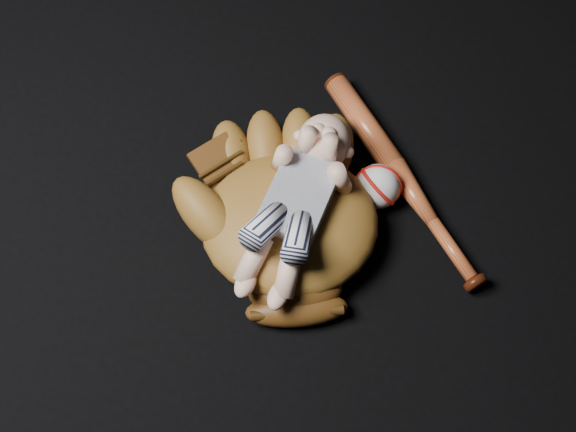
{
  "coord_description": "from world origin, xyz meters",
  "views": [
    {
      "loc": [
        0.22,
        -0.48,
        1.16
      ],
      "look_at": [
        0.08,
        0.08,
        0.07
      ],
      "focal_mm": 45.0,
      "sensor_mm": 36.0,
      "label": 1
    }
  ],
  "objects_px": {
    "baseball_glove": "(290,219)",
    "newborn_baby": "(293,208)",
    "baseball_bat": "(402,178)",
    "baseball": "(378,187)"
  },
  "relations": [
    {
      "from": "baseball_glove",
      "to": "baseball",
      "type": "height_order",
      "value": "baseball_glove"
    },
    {
      "from": "baseball_bat",
      "to": "baseball",
      "type": "relative_size",
      "value": 6.04
    },
    {
      "from": "baseball_glove",
      "to": "baseball",
      "type": "distance_m",
      "value": 0.18
    },
    {
      "from": "newborn_baby",
      "to": "baseball",
      "type": "bearing_deg",
      "value": 51.66
    },
    {
      "from": "newborn_baby",
      "to": "baseball",
      "type": "xyz_separation_m",
      "value": [
        0.13,
        0.12,
        -0.08
      ]
    },
    {
      "from": "baseball_glove",
      "to": "newborn_baby",
      "type": "bearing_deg",
      "value": -60.69
    },
    {
      "from": "baseball_glove",
      "to": "baseball_bat",
      "type": "height_order",
      "value": "baseball_glove"
    },
    {
      "from": "newborn_baby",
      "to": "baseball_bat",
      "type": "xyz_separation_m",
      "value": [
        0.17,
        0.16,
        -0.1
      ]
    },
    {
      "from": "baseball_glove",
      "to": "newborn_baby",
      "type": "height_order",
      "value": "newborn_baby"
    },
    {
      "from": "baseball",
      "to": "baseball_bat",
      "type": "bearing_deg",
      "value": 45.45
    }
  ]
}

